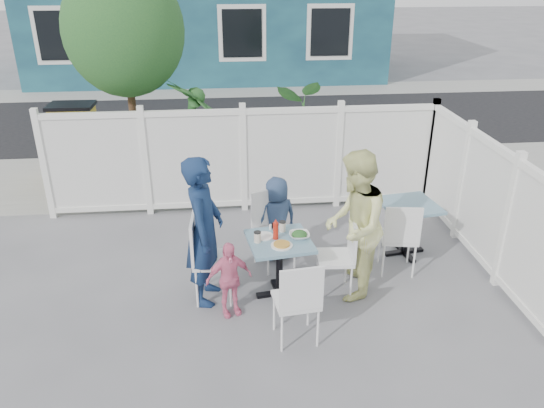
{
  "coord_description": "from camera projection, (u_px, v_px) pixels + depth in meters",
  "views": [
    {
      "loc": [
        -0.21,
        -5.11,
        3.56
      ],
      "look_at": [
        0.34,
        0.43,
        0.98
      ],
      "focal_mm": 35.0,
      "sensor_mm": 36.0,
      "label": 1
    }
  ],
  "objects": [
    {
      "name": "chair_right",
      "position": [
        342.0,
        251.0,
        6.03
      ],
      "size": [
        0.43,
        0.45,
        0.93
      ],
      "rotation": [
        0.0,
        0.0,
        1.51
      ],
      "color": "white",
      "rests_on": "ground"
    },
    {
      "name": "coffee_cup_b",
      "position": [
        282.0,
        227.0,
        6.05
      ],
      "size": [
        0.07,
        0.07,
        0.11
      ],
      "primitive_type": "cylinder",
      "color": "beige",
      "rests_on": "main_table"
    },
    {
      "name": "plate_main",
      "position": [
        282.0,
        245.0,
        5.76
      ],
      "size": [
        0.24,
        0.24,
        0.01
      ],
      "primitive_type": "cylinder",
      "color": "white",
      "rests_on": "main_table"
    },
    {
      "name": "plate_side",
      "position": [
        264.0,
        236.0,
        5.95
      ],
      "size": [
        0.22,
        0.22,
        0.01
      ],
      "primitive_type": "cylinder",
      "color": "white",
      "rests_on": "main_table"
    },
    {
      "name": "utility_cabinet",
      "position": [
        77.0,
        144.0,
        9.23
      ],
      "size": [
        0.7,
        0.51,
        1.28
      ],
      "primitive_type": "cube",
      "rotation": [
        0.0,
        0.0,
        -0.02
      ],
      "color": "gold",
      "rests_on": "ground"
    },
    {
      "name": "potted_shrub_b",
      "position": [
        322.0,
        143.0,
        8.61
      ],
      "size": [
        1.75,
        1.59,
        1.69
      ],
      "primitive_type": "imported",
      "rotation": [
        0.0,
        0.0,
        3.34
      ],
      "color": "#1F4D24",
      "rests_on": "ground"
    },
    {
      "name": "spare_table",
      "position": [
        408.0,
        215.0,
        6.83
      ],
      "size": [
        0.78,
        0.78,
        0.72
      ],
      "rotation": [
        0.0,
        0.0,
        0.15
      ],
      "color": "teal",
      "rests_on": "ground"
    },
    {
      "name": "chair_near",
      "position": [
        298.0,
        298.0,
        5.18
      ],
      "size": [
        0.48,
        0.46,
        0.95
      ],
      "rotation": [
        0.0,
        0.0,
        0.12
      ],
      "color": "white",
      "rests_on": "ground"
    },
    {
      "name": "potted_shrub_a",
      "position": [
        196.0,
        139.0,
        8.48
      ],
      "size": [
        1.31,
        1.31,
        1.87
      ],
      "primitive_type": "imported",
      "rotation": [
        0.0,
        0.0,
        1.86
      ],
      "color": "#1F4D24",
      "rests_on": "ground"
    },
    {
      "name": "woman",
      "position": [
        354.0,
        226.0,
        5.88
      ],
      "size": [
        0.87,
        1.0,
        1.73
      ],
      "primitive_type": "imported",
      "rotation": [
        0.0,
        0.0,
        -1.86
      ],
      "color": "#CFD640",
      "rests_on": "ground"
    },
    {
      "name": "salad_bowl",
      "position": [
        299.0,
        235.0,
        5.92
      ],
      "size": [
        0.23,
        0.23,
        0.06
      ],
      "primitive_type": "imported",
      "color": "white",
      "rests_on": "main_table"
    },
    {
      "name": "chair_left",
      "position": [
        205.0,
        252.0,
        5.9
      ],
      "size": [
        0.47,
        0.48,
        1.01
      ],
      "rotation": [
        0.0,
        0.0,
        -1.62
      ],
      "color": "white",
      "rests_on": "ground"
    },
    {
      "name": "chair_back",
      "position": [
        271.0,
        223.0,
        6.61
      ],
      "size": [
        0.57,
        0.56,
        0.97
      ],
      "rotation": [
        0.0,
        0.0,
        3.54
      ],
      "color": "white",
      "rests_on": "ground"
    },
    {
      "name": "street",
      "position": [
        230.0,
        120.0,
        12.9
      ],
      "size": [
        24.0,
        5.0,
        0.01
      ],
      "primitive_type": "cube",
      "color": "black",
      "rests_on": "ground"
    },
    {
      "name": "chair_spare",
      "position": [
        400.0,
        234.0,
        6.38
      ],
      "size": [
        0.49,
        0.48,
        0.95
      ],
      "rotation": [
        0.0,
        0.0,
        -0.15
      ],
      "color": "white",
      "rests_on": "ground"
    },
    {
      "name": "salt_shaker",
      "position": [
        270.0,
        227.0,
        6.1
      ],
      "size": [
        0.03,
        0.03,
        0.07
      ],
      "primitive_type": "cylinder",
      "color": "white",
      "rests_on": "main_table"
    },
    {
      "name": "coffee_cup_a",
      "position": [
        257.0,
        237.0,
        5.82
      ],
      "size": [
        0.08,
        0.08,
        0.11
      ],
      "primitive_type": "cylinder",
      "color": "beige",
      "rests_on": "main_table"
    },
    {
      "name": "fence_back",
      "position": [
        244.0,
        162.0,
        7.98
      ],
      "size": [
        5.86,
        0.08,
        1.6
      ],
      "color": "white",
      "rests_on": "ground"
    },
    {
      "name": "fence_right",
      "position": [
        483.0,
        204.0,
        6.61
      ],
      "size": [
        0.08,
        3.66,
        1.6
      ],
      "rotation": [
        0.0,
        0.0,
        1.57
      ],
      "color": "white",
      "rests_on": "ground"
    },
    {
      "name": "pepper_shaker",
      "position": [
        273.0,
        226.0,
        6.13
      ],
      "size": [
        0.03,
        0.03,
        0.06
      ],
      "primitive_type": "cylinder",
      "color": "black",
      "rests_on": "main_table"
    },
    {
      "name": "ketchup_bottle",
      "position": [
        276.0,
        231.0,
        5.87
      ],
      "size": [
        0.06,
        0.06,
        0.2
      ],
      "primitive_type": "cylinder",
      "color": "red",
      "rests_on": "main_table"
    },
    {
      "name": "man",
      "position": [
        204.0,
        231.0,
        5.78
      ],
      "size": [
        0.5,
        0.68,
        1.72
      ],
      "primitive_type": "imported",
      "rotation": [
        0.0,
        0.0,
        1.42
      ],
      "color": "#13274C",
      "rests_on": "ground"
    },
    {
      "name": "main_table",
      "position": [
        279.0,
        253.0,
        5.96
      ],
      "size": [
        0.77,
        0.77,
        0.72
      ],
      "rotation": [
        0.0,
        0.0,
        0.14
      ],
      "color": "teal",
      "rests_on": "ground"
    },
    {
      "name": "far_sidewalk",
      "position": [
        227.0,
        91.0,
        15.7
      ],
      "size": [
        24.0,
        1.6,
        0.01
      ],
      "primitive_type": "cube",
      "color": "gray",
      "rests_on": "ground"
    },
    {
      "name": "ground",
      "position": [
        247.0,
        298.0,
        6.13
      ],
      "size": [
        80.0,
        80.0,
        0.0
      ],
      "primitive_type": "plane",
      "color": "slate"
    },
    {
      "name": "toddler",
      "position": [
        229.0,
        279.0,
        5.68
      ],
      "size": [
        0.56,
        0.36,
        0.88
      ],
      "primitive_type": "imported",
      "rotation": [
        0.0,
        0.0,
        0.3
      ],
      "color": "pink",
      "rests_on": "ground"
    },
    {
      "name": "boy",
      "position": [
        277.0,
        218.0,
        6.76
      ],
      "size": [
        0.63,
        0.52,
        1.11
      ],
      "primitive_type": "imported",
      "rotation": [
        0.0,
        0.0,
        3.49
      ],
      "color": "navy",
      "rests_on": "ground"
    },
    {
      "name": "near_sidewalk",
      "position": [
        235.0,
        176.0,
        9.56
      ],
      "size": [
        24.0,
        2.6,
        0.01
      ],
      "primitive_type": "cube",
      "color": "gray",
      "rests_on": "ground"
    },
    {
      "name": "tree",
      "position": [
        124.0,
        31.0,
        7.88
      ],
      "size": [
        1.8,
        1.62,
        3.59
      ],
      "color": "#382316",
      "rests_on": "ground"
    }
  ]
}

